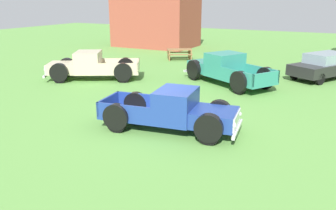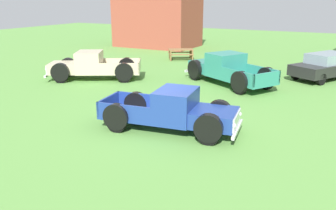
{
  "view_description": "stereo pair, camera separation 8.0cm",
  "coord_description": "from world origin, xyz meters",
  "px_view_note": "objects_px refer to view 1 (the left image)",
  "views": [
    {
      "loc": [
        5.78,
        -10.74,
        4.42
      ],
      "look_at": [
        0.49,
        -0.6,
        0.9
      ],
      "focal_mm": 37.24,
      "sensor_mm": 36.0,
      "label": 1
    },
    {
      "loc": [
        5.85,
        -10.7,
        4.42
      ],
      "look_at": [
        0.49,
        -0.6,
        0.9
      ],
      "focal_mm": 37.24,
      "sensor_mm": 36.0,
      "label": 2
    }
  ],
  "objects_px": {
    "pickup_truck_foreground": "(178,112)",
    "pickup_truck_behind_right": "(224,69)",
    "sedan_distant_a": "(325,65)",
    "picnic_table": "(179,53)",
    "pickup_truck_behind_left": "(88,66)"
  },
  "relations": [
    {
      "from": "sedan_distant_a",
      "to": "picnic_table",
      "type": "height_order",
      "value": "sedan_distant_a"
    },
    {
      "from": "pickup_truck_foreground",
      "to": "sedan_distant_a",
      "type": "bearing_deg",
      "value": 71.19
    },
    {
      "from": "pickup_truck_foreground",
      "to": "sedan_distant_a",
      "type": "height_order",
      "value": "pickup_truck_foreground"
    },
    {
      "from": "pickup_truck_foreground",
      "to": "pickup_truck_behind_right",
      "type": "height_order",
      "value": "pickup_truck_behind_right"
    },
    {
      "from": "pickup_truck_behind_right",
      "to": "picnic_table",
      "type": "distance_m",
      "value": 7.85
    },
    {
      "from": "pickup_truck_behind_left",
      "to": "pickup_truck_behind_right",
      "type": "xyz_separation_m",
      "value": [
        7.06,
        2.69,
        0.03
      ]
    },
    {
      "from": "sedan_distant_a",
      "to": "picnic_table",
      "type": "xyz_separation_m",
      "value": [
        -10.14,
        2.03,
        -0.27
      ]
    },
    {
      "from": "picnic_table",
      "to": "pickup_truck_behind_right",
      "type": "bearing_deg",
      "value": -46.65
    },
    {
      "from": "pickup_truck_behind_right",
      "to": "pickup_truck_behind_left",
      "type": "bearing_deg",
      "value": -159.18
    },
    {
      "from": "pickup_truck_behind_left",
      "to": "sedan_distant_a",
      "type": "height_order",
      "value": "pickup_truck_behind_left"
    },
    {
      "from": "sedan_distant_a",
      "to": "picnic_table",
      "type": "bearing_deg",
      "value": 168.68
    },
    {
      "from": "picnic_table",
      "to": "pickup_truck_foreground",
      "type": "bearing_deg",
      "value": -64.48
    },
    {
      "from": "sedan_distant_a",
      "to": "pickup_truck_behind_left",
      "type": "bearing_deg",
      "value": -151.71
    },
    {
      "from": "pickup_truck_behind_right",
      "to": "picnic_table",
      "type": "bearing_deg",
      "value": 133.35
    },
    {
      "from": "pickup_truck_foreground",
      "to": "pickup_truck_behind_right",
      "type": "relative_size",
      "value": 0.89
    }
  ]
}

